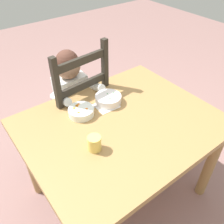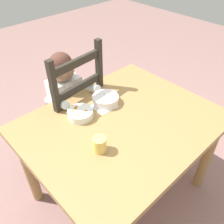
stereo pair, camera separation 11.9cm
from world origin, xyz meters
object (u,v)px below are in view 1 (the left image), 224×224
(dining_table, at_px, (121,135))
(dining_chair, at_px, (76,111))
(bowl_of_carrots, at_px, (81,111))
(child_figure, at_px, (73,95))
(drinking_cup, at_px, (94,143))
(spoon, at_px, (89,109))
(bowl_of_peas, at_px, (108,99))

(dining_table, relative_size, dining_chair, 1.07)
(bowl_of_carrots, bearing_deg, child_figure, 70.64)
(bowl_of_carrots, height_order, drinking_cup, drinking_cup)
(drinking_cup, bearing_deg, dining_table, 17.74)
(dining_table, xyz_separation_m, child_figure, (-0.05, 0.50, 0.05))
(bowl_of_carrots, height_order, spoon, bowl_of_carrots)
(dining_table, xyz_separation_m, bowl_of_carrots, (-0.15, 0.20, 0.13))
(dining_chair, bearing_deg, spoon, -99.40)
(child_figure, bearing_deg, dining_chair, 35.01)
(dining_table, bearing_deg, spoon, 112.76)
(dining_chair, xyz_separation_m, bowl_of_carrots, (-0.11, -0.30, 0.24))
(spoon, distance_m, drinking_cup, 0.33)
(drinking_cup, bearing_deg, bowl_of_peas, 43.58)
(bowl_of_carrots, bearing_deg, bowl_of_peas, -0.05)
(drinking_cup, bearing_deg, child_figure, 71.29)
(bowl_of_peas, relative_size, bowl_of_carrots, 1.08)
(bowl_of_peas, relative_size, drinking_cup, 2.02)
(dining_table, distance_m, drinking_cup, 0.29)
(bowl_of_peas, xyz_separation_m, spoon, (-0.14, 0.01, -0.02))
(dining_table, bearing_deg, bowl_of_carrots, 126.48)
(dining_chair, distance_m, spoon, 0.36)
(bowl_of_carrots, relative_size, spoon, 1.14)
(child_figure, height_order, bowl_of_carrots, child_figure)
(spoon, bearing_deg, bowl_of_peas, -4.63)
(bowl_of_peas, height_order, bowl_of_carrots, bowl_of_peas)
(bowl_of_carrots, distance_m, spoon, 0.06)
(spoon, bearing_deg, drinking_cup, -117.42)
(dining_table, xyz_separation_m, dining_chair, (-0.04, 0.50, -0.11))
(bowl_of_carrots, bearing_deg, drinking_cup, -108.03)
(child_figure, bearing_deg, bowl_of_carrots, -109.36)
(dining_table, distance_m, spoon, 0.26)
(dining_table, relative_size, bowl_of_carrots, 7.25)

